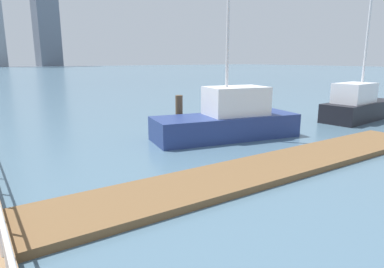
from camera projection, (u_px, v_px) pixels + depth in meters
name	position (u px, v px, depth m)	size (l,w,h in m)	color
ground_plane	(56.00, 129.00, 15.77)	(300.00, 300.00, 0.00)	slate
floating_dock	(269.00, 168.00, 9.90)	(14.73, 2.00, 0.18)	brown
boardwalk_railing	(0.00, 224.00, 4.18)	(0.06, 25.79, 1.08)	white
dock_piling_0	(179.00, 115.00, 14.56)	(0.31, 0.31, 1.71)	brown
moored_boat_2	(358.00, 105.00, 18.04)	(5.50, 2.31, 8.24)	black
moored_boat_3	(229.00, 119.00, 13.90)	(6.35, 3.13, 7.52)	navy
skyline_tower_4	(45.00, 15.00, 153.01)	(9.68, 10.14, 45.57)	slate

